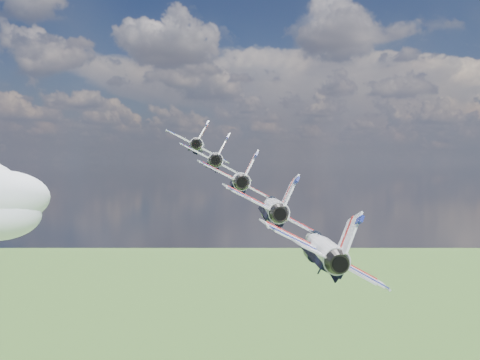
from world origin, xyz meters
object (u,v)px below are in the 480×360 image
at_px(jet_2, 240,180).
at_px(jet_4, 320,247).
at_px(jet_3, 273,207).
at_px(jet_1, 216,160).
at_px(jet_0, 199,145).

relative_size(jet_2, jet_4, 1.00).
xyz_separation_m(jet_3, jet_4, (7.60, -8.90, -2.58)).
bearing_deg(jet_4, jet_2, 105.99).
height_order(jet_1, jet_4, jet_1).
height_order(jet_2, jet_3, jet_2).
distance_m(jet_2, jet_3, 11.99).
xyz_separation_m(jet_1, jet_2, (7.60, -8.90, -2.58)).
relative_size(jet_1, jet_2, 1.00).
relative_size(jet_1, jet_3, 1.00).
height_order(jet_0, jet_2, jet_0).
distance_m(jet_0, jet_3, 35.96).
height_order(jet_0, jet_1, jet_0).
bearing_deg(jet_4, jet_3, 105.99).
relative_size(jet_0, jet_2, 1.00).
relative_size(jet_0, jet_4, 1.00).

